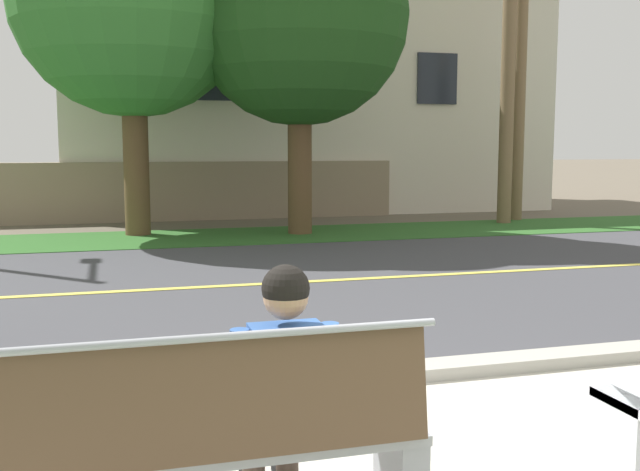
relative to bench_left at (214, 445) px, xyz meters
name	(u,v)px	position (x,y,z in m)	size (l,w,h in m)	color
ground_plane	(249,266)	(1.57, 7.60, -0.46)	(140.00, 140.00, 0.00)	#665B4C
curb_edge	(386,375)	(1.57, 1.95, -0.41)	(44.00, 0.30, 0.11)	#ADA89E
street_asphalt	(271,284)	(1.57, 6.10, -0.46)	(52.00, 8.00, 0.01)	#424247
road_centre_line	(271,284)	(1.57, 6.10, -0.45)	(48.00, 0.14, 0.01)	#E0CC4C
far_verge_grass	(215,237)	(1.57, 11.25, -0.45)	(48.00, 2.80, 0.02)	#2D6026
bench_left	(214,445)	(0.00, 0.00, 0.00)	(1.99, 0.48, 1.01)	#9EA0A8
seated_person_blue	(282,380)	(0.35, 0.17, 0.21)	(0.52, 0.68, 1.25)	#47382D
garden_wall	(127,192)	(0.01, 14.75, 0.24)	(13.00, 0.36, 1.40)	gray
house_across_street	(298,85)	(4.97, 17.95, 3.06)	(13.89, 6.91, 6.96)	beige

